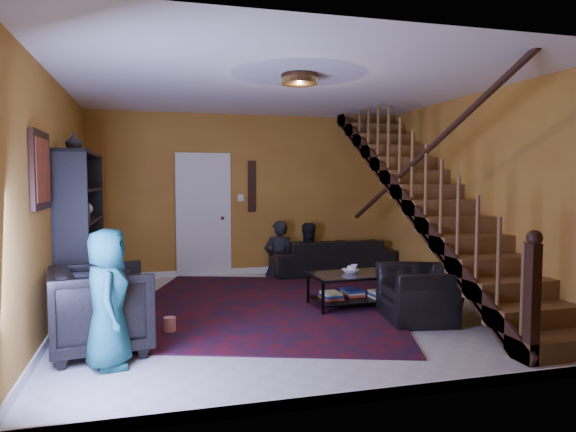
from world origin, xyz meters
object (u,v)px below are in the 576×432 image
bookshelf (82,236)px  sofa (332,256)px  armchair_left (101,309)px  armchair_right (421,294)px  coffee_table (356,288)px

bookshelf → sofa: bookshelf is taller
bookshelf → armchair_left: 1.76m
armchair_right → sofa: bearing=-170.8°
armchair_left → coffee_table: armchair_left is taller
armchair_left → coffee_table: (3.05, 1.02, -0.16)m
bookshelf → coffee_table: size_ratio=1.65×
armchair_left → bookshelf: bearing=2.6°
bookshelf → armchair_right: bookshelf is taller
armchair_left → armchair_right: armchair_left is taller
bookshelf → sofa: bearing=23.5°
bookshelf → coffee_table: bookshelf is taller
armchair_right → coffee_table: armchair_right is taller
coffee_table → armchair_right: bearing=-57.2°
armchair_right → coffee_table: size_ratio=0.80×
sofa → armchair_right: (0.00, -3.10, 0.00)m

